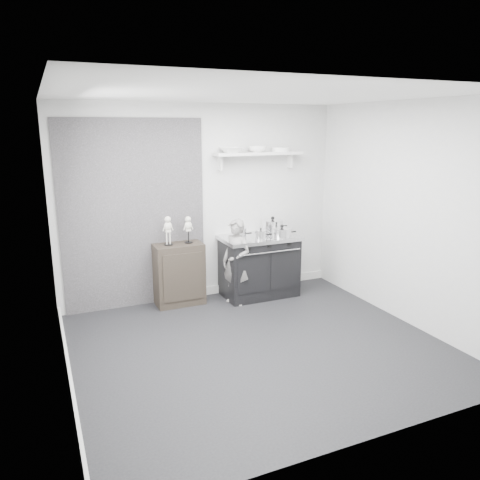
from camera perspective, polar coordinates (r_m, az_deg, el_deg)
name	(u,v)px	position (r m, az deg, el deg)	size (l,w,h in m)	color
ground	(258,346)	(5.37, 2.16, -12.80)	(4.00, 4.00, 0.00)	black
room_shell	(245,200)	(4.96, 0.64, 4.93)	(4.02, 3.62, 2.71)	#B5B5B3
wall_shelf	(258,154)	(6.67, 2.23, 10.40)	(1.30, 0.26, 0.24)	silver
stove	(259,265)	(6.74, 2.34, -3.11)	(1.10, 0.68, 0.88)	black
side_cabinet	(179,274)	(6.47, -7.45, -4.13)	(0.65, 0.38, 0.85)	black
child	(236,262)	(6.37, -0.46, -2.70)	(0.43, 0.28, 1.19)	slate
pot_front_left	(239,234)	(6.41, -0.06, 0.79)	(0.28, 0.19, 0.19)	silver
pot_back_right	(273,226)	(6.79, 4.00, 1.66)	(0.38, 0.30, 0.25)	silver
pot_front_right	(282,232)	(6.58, 5.13, 0.94)	(0.36, 0.28, 0.18)	silver
pot_front_center	(261,235)	(6.43, 2.55, 0.66)	(0.25, 0.16, 0.15)	silver
skeleton_full	(168,228)	(6.27, -8.77, 1.40)	(0.13, 0.08, 0.45)	beige
skeleton_torso	(188,228)	(6.35, -6.33, 1.50)	(0.12, 0.08, 0.42)	beige
bowl_large	(231,150)	(6.49, -1.10, 10.93)	(0.31, 0.31, 0.08)	white
bowl_small	(257,149)	(6.65, 2.11, 11.00)	(0.25, 0.25, 0.08)	white
plate_stack	(280,149)	(6.82, 4.95, 10.95)	(0.25, 0.25, 0.06)	white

